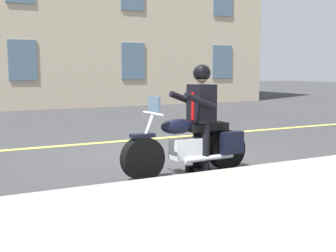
% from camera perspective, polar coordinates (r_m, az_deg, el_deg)
% --- Properties ---
extents(ground_plane, '(80.00, 80.00, 0.00)m').
position_cam_1_polar(ground_plane, '(8.64, -0.36, -3.82)').
color(ground_plane, '#333335').
extents(lane_center_stripe, '(60.00, 0.16, 0.01)m').
position_cam_1_polar(lane_center_stripe, '(10.43, -5.37, -1.89)').
color(lane_center_stripe, '#E5DB4C').
rests_on(lane_center_stripe, ground_plane).
extents(motorcycle_main, '(2.22, 0.64, 1.26)m').
position_cam_1_polar(motorcycle_main, '(7.11, 2.88, -2.54)').
color(motorcycle_main, black).
rests_on(motorcycle_main, ground_plane).
extents(rider_main, '(0.63, 0.56, 1.74)m').
position_cam_1_polar(rider_main, '(7.14, 4.18, 2.22)').
color(rider_main, black).
rests_on(rider_main, ground_plane).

